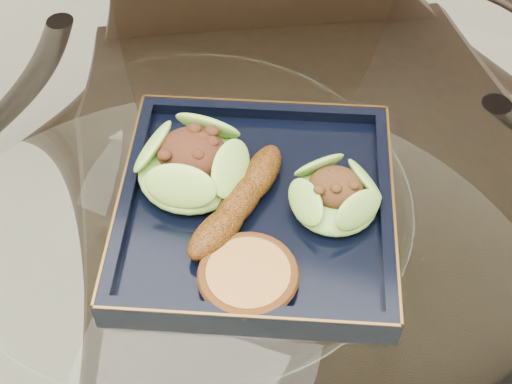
# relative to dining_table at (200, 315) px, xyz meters

# --- Properties ---
(dining_table) EXTENTS (1.13, 1.13, 0.77)m
(dining_table) POSITION_rel_dining_table_xyz_m (0.00, 0.00, 0.00)
(dining_table) COLOR white
(dining_table) RESTS_ON ground
(dining_chair) EXTENTS (0.55, 0.55, 0.97)m
(dining_chair) POSITION_rel_dining_table_xyz_m (-0.01, 0.32, -0.06)
(dining_chair) COLOR black
(dining_chair) RESTS_ON ground
(navy_plate) EXTENTS (0.32, 0.32, 0.02)m
(navy_plate) POSITION_rel_dining_table_xyz_m (0.06, 0.04, 0.17)
(navy_plate) COLOR black
(navy_plate) RESTS_ON dining_table
(lettuce_wrap_left) EXTENTS (0.15, 0.15, 0.04)m
(lettuce_wrap_left) POSITION_rel_dining_table_xyz_m (-0.01, 0.05, 0.20)
(lettuce_wrap_left) COLOR #6BA831
(lettuce_wrap_left) RESTS_ON navy_plate
(lettuce_wrap_right) EXTENTS (0.11, 0.11, 0.03)m
(lettuce_wrap_right) POSITION_rel_dining_table_xyz_m (0.13, 0.06, 0.20)
(lettuce_wrap_right) COLOR #5E9A2C
(lettuce_wrap_right) RESTS_ON navy_plate
(roasted_plantain) EXTENTS (0.07, 0.16, 0.03)m
(roasted_plantain) POSITION_rel_dining_table_xyz_m (0.04, 0.03, 0.20)
(roasted_plantain) COLOR #6B380B
(roasted_plantain) RESTS_ON navy_plate
(crumb_patty) EXTENTS (0.10, 0.10, 0.02)m
(crumb_patty) POSITION_rel_dining_table_xyz_m (0.08, -0.05, 0.19)
(crumb_patty) COLOR #AD7439
(crumb_patty) RESTS_ON navy_plate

